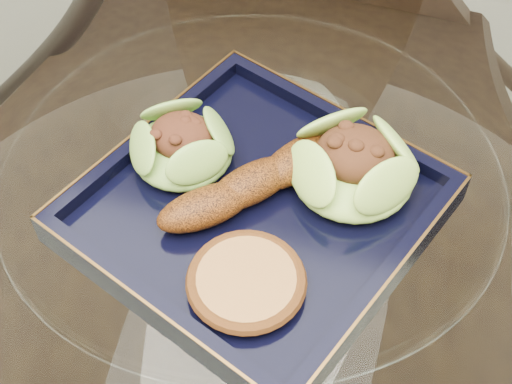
# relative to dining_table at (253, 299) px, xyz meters

# --- Properties ---
(dining_table) EXTENTS (1.13, 1.13, 0.77)m
(dining_table) POSITION_rel_dining_table_xyz_m (0.00, 0.00, 0.00)
(dining_table) COLOR white
(dining_table) RESTS_ON ground
(dining_chair) EXTENTS (0.40, 0.40, 0.91)m
(dining_chair) POSITION_rel_dining_table_xyz_m (-0.08, 0.33, -0.09)
(dining_chair) COLOR #301E10
(dining_chair) RESTS_ON ground
(navy_plate) EXTENTS (0.35, 0.35, 0.02)m
(navy_plate) POSITION_rel_dining_table_xyz_m (0.01, -0.01, 0.17)
(navy_plate) COLOR black
(navy_plate) RESTS_ON dining_table
(lettuce_wrap_left) EXTENTS (0.11, 0.11, 0.03)m
(lettuce_wrap_left) POSITION_rel_dining_table_xyz_m (-0.07, 0.02, 0.20)
(lettuce_wrap_left) COLOR #4F8E29
(lettuce_wrap_left) RESTS_ON navy_plate
(lettuce_wrap_right) EXTENTS (0.14, 0.14, 0.04)m
(lettuce_wrap_right) POSITION_rel_dining_table_xyz_m (0.08, 0.04, 0.20)
(lettuce_wrap_right) COLOR #77B033
(lettuce_wrap_right) RESTS_ON navy_plate
(roasted_plantain) EXTENTS (0.14, 0.16, 0.03)m
(roasted_plantain) POSITION_rel_dining_table_xyz_m (0.00, -0.00, 0.20)
(roasted_plantain) COLOR #6A320B
(roasted_plantain) RESTS_ON navy_plate
(crumb_patty) EXTENTS (0.10, 0.10, 0.02)m
(crumb_patty) POSITION_rel_dining_table_xyz_m (0.02, -0.09, 0.19)
(crumb_patty) COLOR #B97C3D
(crumb_patty) RESTS_ON navy_plate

